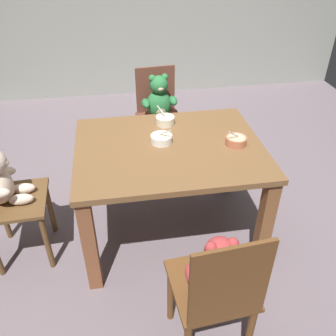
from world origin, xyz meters
The scene contains 8 objects.
ground_plane centered at (0.00, 0.00, -0.02)m, with size 5.20×5.20×0.04m.
dining_table centered at (0.00, 0.00, 0.58)m, with size 1.15×0.90×0.71m.
teddy_chair_near_left centered at (-1.02, -0.05, 0.56)m, with size 0.39×0.41×0.91m.
teddy_chair_near_front centered at (0.07, -0.89, 0.54)m, with size 0.40×0.41×0.89m.
teddy_chair_far_center centered at (0.06, 0.89, 0.55)m, with size 0.40×0.44×0.85m.
porridge_bowl_cream_far_center centered at (0.02, 0.29, 0.74)m, with size 0.13×0.13×0.12m.
porridge_bowl_white_center centered at (-0.04, 0.05, 0.74)m, with size 0.13×0.13×0.12m.
porridge_bowl_terracotta_near_right centered at (0.41, -0.04, 0.74)m, with size 0.13×0.13×0.11m.
Camera 1 is at (-0.31, -1.88, 1.88)m, focal length 38.66 mm.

